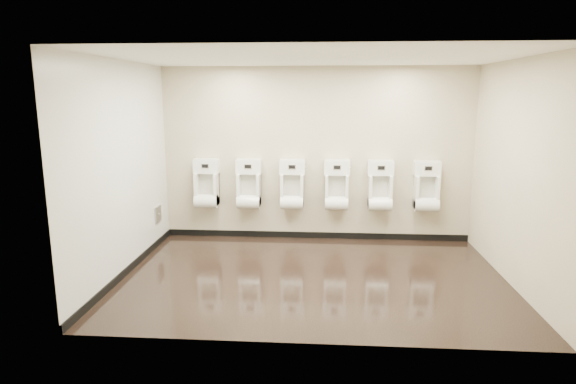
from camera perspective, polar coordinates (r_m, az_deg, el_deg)
name	(u,v)px	position (r m, az deg, el deg)	size (l,w,h in m)	color
ground	(313,276)	(6.46, 2.98, -9.96)	(5.00, 3.50, 0.00)	black
ceiling	(315,57)	(6.03, 3.27, 15.65)	(5.00, 3.50, 0.00)	white
back_wall	(316,155)	(7.82, 3.34, 4.43)	(5.00, 0.02, 2.80)	#B9AD93
front_wall	(311,203)	(4.37, 2.72, -1.26)	(5.00, 0.02, 2.80)	#B9AD93
left_wall	(122,170)	(6.62, -19.09, 2.51)	(0.02, 3.50, 2.80)	#B9AD93
right_wall	(518,174)	(6.55, 25.58, 1.91)	(0.02, 3.50, 2.80)	#B9AD93
tile_overlay_left	(122,170)	(6.62, -19.05, 2.51)	(0.01, 3.50, 2.80)	silver
skirting_back	(315,235)	(8.09, 3.23, -5.11)	(5.00, 0.02, 0.10)	black
skirting_left	(130,268)	(6.94, -18.26, -8.56)	(0.02, 3.50, 0.10)	black
access_panel	(158,214)	(7.88, -15.16, -2.56)	(0.04, 0.25, 0.25)	#9E9EA3
urinal_0	(207,187)	(7.99, -9.62, 0.59)	(0.42, 0.32, 0.79)	silver
urinal_1	(249,188)	(7.86, -4.67, 0.53)	(0.42, 0.32, 0.79)	silver
urinal_2	(292,188)	(7.78, 0.50, 0.46)	(0.42, 0.32, 0.79)	silver
urinal_3	(337,189)	(7.77, 5.78, 0.38)	(0.42, 0.32, 0.79)	silver
urinal_4	(380,189)	(7.82, 10.85, 0.31)	(0.42, 0.32, 0.79)	silver
urinal_5	(426,190)	(7.94, 16.08, 0.23)	(0.42, 0.32, 0.79)	silver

